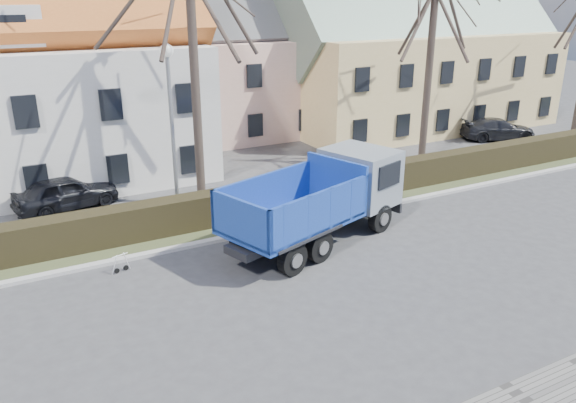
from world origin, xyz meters
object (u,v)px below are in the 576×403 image
cart_frame (114,264)px  parked_car_b (498,129)px  streetlight (173,137)px  parked_car_a (66,192)px  dump_truck (311,204)px

cart_frame → parked_car_b: 25.42m
streetlight → parked_car_a: size_ratio=1.65×
cart_frame → parked_car_a: bearing=94.1°
dump_truck → cart_frame: dump_truck is taller
parked_car_b → dump_truck: bearing=136.4°
parked_car_a → streetlight: bearing=-146.9°
streetlight → parked_car_b: (21.33, 3.64, -2.79)m
parked_car_b → streetlight: bearing=122.4°
parked_car_b → cart_frame: bearing=128.3°
dump_truck → parked_car_a: size_ratio=1.83×
dump_truck → parked_car_a: 10.63m
cart_frame → parked_car_a: size_ratio=0.18×
dump_truck → cart_frame: (-6.70, 0.93, -1.18)m
dump_truck → streetlight: bearing=112.4°
streetlight → parked_car_a: (-3.63, 3.64, -2.73)m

